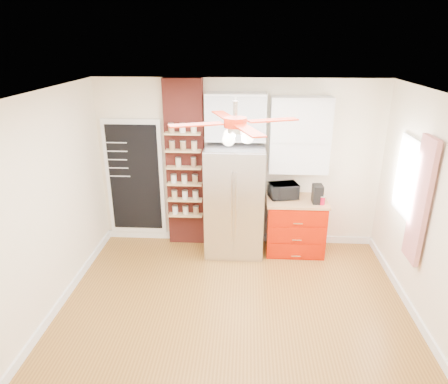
# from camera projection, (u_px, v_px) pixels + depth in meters

# --- Properties ---
(floor) EXTENTS (4.50, 4.50, 0.00)m
(floor) POSITION_uv_depth(u_px,v_px,m) (233.00, 314.00, 5.01)
(floor) COLOR olive
(floor) RESTS_ON ground
(ceiling) EXTENTS (4.50, 4.50, 0.00)m
(ceiling) POSITION_uv_depth(u_px,v_px,m) (236.00, 96.00, 4.04)
(ceiling) COLOR white
(ceiling) RESTS_ON wall_back
(wall_back) EXTENTS (4.50, 0.02, 2.70)m
(wall_back) POSITION_uv_depth(u_px,v_px,m) (239.00, 165.00, 6.39)
(wall_back) COLOR beige
(wall_back) RESTS_ON floor
(wall_front) EXTENTS (4.50, 0.02, 2.70)m
(wall_front) POSITION_uv_depth(u_px,v_px,m) (224.00, 342.00, 2.66)
(wall_front) COLOR beige
(wall_front) RESTS_ON floor
(wall_left) EXTENTS (0.02, 4.00, 2.70)m
(wall_left) POSITION_uv_depth(u_px,v_px,m) (42.00, 212.00, 4.65)
(wall_left) COLOR beige
(wall_left) RESTS_ON floor
(wall_right) EXTENTS (0.02, 4.00, 2.70)m
(wall_right) POSITION_uv_depth(u_px,v_px,m) (438.00, 222.00, 4.40)
(wall_right) COLOR beige
(wall_right) RESTS_ON floor
(chalkboard) EXTENTS (0.95, 0.05, 1.95)m
(chalkboard) POSITION_uv_depth(u_px,v_px,m) (135.00, 178.00, 6.54)
(chalkboard) COLOR white
(chalkboard) RESTS_ON wall_back
(brick_pillar) EXTENTS (0.60, 0.16, 2.70)m
(brick_pillar) POSITION_uv_depth(u_px,v_px,m) (185.00, 165.00, 6.36)
(brick_pillar) COLOR maroon
(brick_pillar) RESTS_ON floor
(fridge) EXTENTS (0.90, 0.70, 1.75)m
(fridge) POSITION_uv_depth(u_px,v_px,m) (234.00, 201.00, 6.22)
(fridge) COLOR silver
(fridge) RESTS_ON floor
(upper_glass_cabinet) EXTENTS (0.90, 0.35, 0.70)m
(upper_glass_cabinet) POSITION_uv_depth(u_px,v_px,m) (236.00, 117.00, 5.94)
(upper_glass_cabinet) COLOR white
(upper_glass_cabinet) RESTS_ON wall_back
(red_cabinet) EXTENTS (0.94, 0.64, 0.90)m
(red_cabinet) POSITION_uv_depth(u_px,v_px,m) (295.00, 225.00, 6.36)
(red_cabinet) COLOR #B31400
(red_cabinet) RESTS_ON floor
(upper_shelf_unit) EXTENTS (0.90, 0.30, 1.15)m
(upper_shelf_unit) POSITION_uv_depth(u_px,v_px,m) (300.00, 135.00, 6.01)
(upper_shelf_unit) COLOR white
(upper_shelf_unit) RESTS_ON wall_back
(window) EXTENTS (0.04, 0.75, 1.05)m
(window) POSITION_uv_depth(u_px,v_px,m) (409.00, 178.00, 5.17)
(window) COLOR white
(window) RESTS_ON wall_right
(curtain) EXTENTS (0.06, 0.40, 1.55)m
(curtain) POSITION_uv_depth(u_px,v_px,m) (420.00, 201.00, 4.70)
(curtain) COLOR red
(curtain) RESTS_ON wall_right
(ceiling_fan) EXTENTS (1.40, 1.40, 0.44)m
(ceiling_fan) POSITION_uv_depth(u_px,v_px,m) (235.00, 123.00, 4.14)
(ceiling_fan) COLOR silver
(ceiling_fan) RESTS_ON ceiling
(toaster_oven) EXTENTS (0.49, 0.39, 0.24)m
(toaster_oven) POSITION_uv_depth(u_px,v_px,m) (283.00, 191.00, 6.22)
(toaster_oven) COLOR black
(toaster_oven) RESTS_ON red_cabinet
(coffee_maker) EXTENTS (0.15, 0.21, 0.28)m
(coffee_maker) POSITION_uv_depth(u_px,v_px,m) (317.00, 194.00, 6.04)
(coffee_maker) COLOR black
(coffee_maker) RESTS_ON red_cabinet
(canister_left) EXTENTS (0.12, 0.12, 0.12)m
(canister_left) POSITION_uv_depth(u_px,v_px,m) (322.00, 200.00, 6.01)
(canister_left) COLOR #A90923
(canister_left) RESTS_ON red_cabinet
(canister_right) EXTENTS (0.12, 0.12, 0.13)m
(canister_right) POSITION_uv_depth(u_px,v_px,m) (318.00, 195.00, 6.21)
(canister_right) COLOR #B70A27
(canister_right) RESTS_ON red_cabinet
(pantry_jar_oats) EXTENTS (0.11, 0.11, 0.14)m
(pantry_jar_oats) POSITION_uv_depth(u_px,v_px,m) (178.00, 163.00, 6.19)
(pantry_jar_oats) COLOR #C1B994
(pantry_jar_oats) RESTS_ON brick_pillar
(pantry_jar_beans) EXTENTS (0.10, 0.10, 0.15)m
(pantry_jar_beans) POSITION_uv_depth(u_px,v_px,m) (194.00, 162.00, 6.18)
(pantry_jar_beans) COLOR brown
(pantry_jar_beans) RESTS_ON brick_pillar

